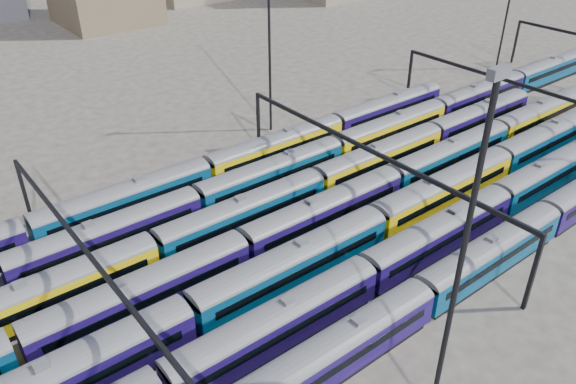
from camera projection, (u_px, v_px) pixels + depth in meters
ground at (294, 244)px, 57.72m from camera, size 500.00×500.00×0.00m
rake_0 at (491, 251)px, 52.54m from camera, size 97.30×2.85×4.79m
rake_1 at (367, 272)px, 49.81m from camera, size 120.21×2.93×4.93m
rake_2 at (189, 313)px, 45.09m from camera, size 127.89×3.12×5.26m
rake_3 at (243, 245)px, 53.08m from camera, size 123.20×3.00×5.06m
rake_4 at (155, 247)px, 52.94m from camera, size 121.10×2.95×4.97m
rake_5 at (335, 148)px, 70.94m from camera, size 120.23×2.93×4.93m
rake_6 at (125, 198)px, 60.45m from camera, size 102.06×2.99×5.03m
gantry_1 at (94, 268)px, 43.62m from camera, size 0.35×40.35×8.03m
gantry_2 at (367, 158)px, 59.52m from camera, size 0.35×40.35×8.03m
gantry_3 at (526, 94)px, 75.42m from camera, size 0.35×40.35×8.03m
mast_2 at (462, 258)px, 33.06m from camera, size 1.40×0.50×25.60m
mast_3 at (269, 34)px, 74.62m from camera, size 1.40×0.50×25.60m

